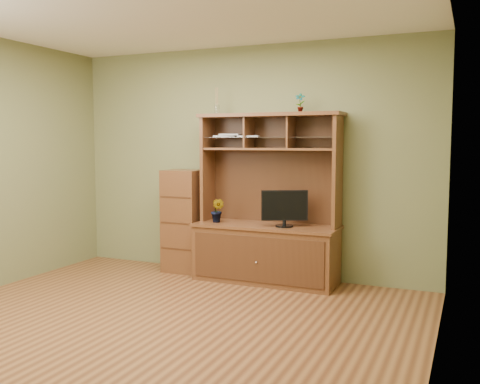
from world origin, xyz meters
The scene contains 8 objects.
room centered at (0.00, 0.00, 1.35)m, with size 4.54×4.04×2.74m.
media_hutch centered at (0.35, 1.73, 0.52)m, with size 1.66×0.61×1.90m.
monitor centered at (0.59, 1.65, 0.86)m, with size 0.47×0.27×0.40m.
orchid_plant centered at (-0.22, 1.65, 0.79)m, with size 0.15×0.12×0.28m, color #28551D.
top_plant centered at (0.71, 1.80, 2.01)m, with size 0.11×0.08×0.21m, color #406F27.
reed_diffuser centered at (-0.31, 1.81, 2.02)m, with size 0.06×0.06×0.31m.
magazines centered at (-0.08, 1.81, 1.65)m, with size 0.59×0.25×0.04m.
side_cabinet centered at (-0.75, 1.78, 0.62)m, with size 0.44×0.40×1.24m.
Camera 1 is at (2.46, -3.87, 1.58)m, focal length 40.00 mm.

